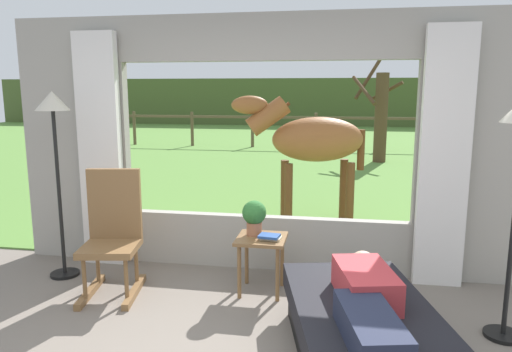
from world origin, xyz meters
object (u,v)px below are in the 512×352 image
at_px(recliner_sofa, 364,337).
at_px(book_stack, 270,237).
at_px(floor_lamp_left, 54,129).
at_px(pasture_tree, 380,114).
at_px(rocking_chair, 113,233).
at_px(potted_plant, 254,215).
at_px(side_table, 261,247).
at_px(horse, 312,141).
at_px(reclining_person, 367,297).

xyz_separation_m(recliner_sofa, book_stack, (-0.78, 1.03, 0.33)).
height_order(book_stack, floor_lamp_left, floor_lamp_left).
bearing_deg(pasture_tree, rocking_chair, -109.21).
bearing_deg(recliner_sofa, pasture_tree, 72.60).
distance_m(potted_plant, floor_lamp_left, 2.06).
bearing_deg(pasture_tree, floor_lamp_left, -113.69).
height_order(side_table, potted_plant, potted_plant).
distance_m(potted_plant, pasture_tree, 8.48).
distance_m(side_table, horse, 2.48).
bearing_deg(horse, recliner_sofa, 173.67).
height_order(book_stack, horse, horse).
bearing_deg(book_stack, horse, 84.97).
bearing_deg(potted_plant, side_table, -36.87).
distance_m(recliner_sofa, book_stack, 1.33).
bearing_deg(rocking_chair, horse, 47.07).
bearing_deg(reclining_person, horse, 86.56).
bearing_deg(book_stack, pasture_tree, 79.52).
distance_m(book_stack, horse, 2.49).
relative_size(side_table, book_stack, 2.52).
distance_m(floor_lamp_left, pasture_tree, 9.06).
height_order(side_table, horse, horse).
relative_size(potted_plant, book_stack, 1.55).
distance_m(rocking_chair, floor_lamp_left, 1.16).
bearing_deg(book_stack, recliner_sofa, -52.75).
relative_size(floor_lamp_left, horse, 1.00).
bearing_deg(pasture_tree, horse, -102.62).
height_order(recliner_sofa, horse, horse).
relative_size(rocking_chair, horse, 0.62).
xyz_separation_m(book_stack, floor_lamp_left, (-2.08, 0.11, 0.92)).
height_order(rocking_chair, horse, horse).
height_order(book_stack, pasture_tree, pasture_tree).
bearing_deg(reclining_person, recliner_sofa, 77.30).
xyz_separation_m(rocking_chair, side_table, (1.33, 0.20, -0.12)).
xyz_separation_m(potted_plant, floor_lamp_left, (-1.92, -0.01, 0.76)).
height_order(side_table, floor_lamp_left, floor_lamp_left).
height_order(horse, pasture_tree, pasture_tree).
relative_size(side_table, pasture_tree, 0.19).
height_order(recliner_sofa, side_table, side_table).
xyz_separation_m(horse, pasture_tree, (1.34, 6.00, 0.07)).
xyz_separation_m(rocking_chair, horse, (1.63, 2.54, 0.61)).
bearing_deg(pasture_tree, potted_plant, -101.74).
xyz_separation_m(book_stack, horse, (0.21, 2.41, 0.61)).
bearing_deg(rocking_chair, potted_plant, 1.26).
bearing_deg(side_table, reclining_person, -52.58).
relative_size(potted_plant, floor_lamp_left, 0.18).
bearing_deg(potted_plant, floor_lamp_left, -179.77).
height_order(potted_plant, floor_lamp_left, floor_lamp_left).
bearing_deg(reclining_person, pasture_tree, 72.63).
xyz_separation_m(side_table, floor_lamp_left, (-2.00, 0.05, 1.04)).
bearing_deg(side_table, potted_plant, 143.13).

